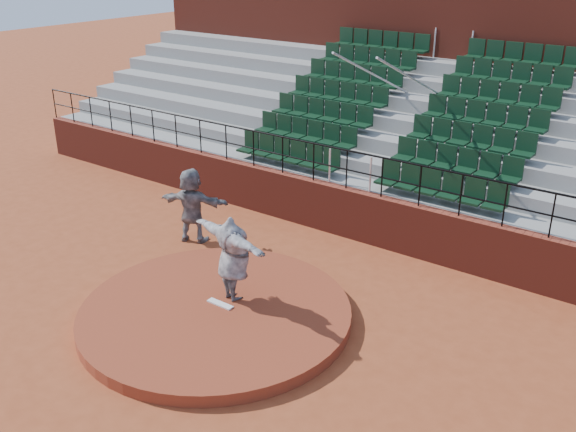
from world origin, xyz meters
name	(u,v)px	position (x,y,z in m)	size (l,w,h in m)	color
ground	(216,318)	(0.00, 0.00, 0.00)	(90.00, 90.00, 0.00)	#994322
pitchers_mound	(216,313)	(0.00, 0.00, 0.12)	(5.50, 5.50, 0.25)	maroon
pitching_rubber	(220,304)	(0.00, 0.15, 0.27)	(0.60, 0.15, 0.03)	white
boundary_wall	(345,212)	(0.00, 5.00, 0.65)	(24.00, 0.30, 1.30)	maroon
wall_railing	(347,161)	(0.00, 5.00, 2.03)	(24.04, 0.05, 1.03)	black
seating_deck	(411,148)	(0.00, 8.65, 1.44)	(24.00, 5.97, 4.63)	gray
press_box_facade	(469,58)	(0.00, 12.60, 3.55)	(24.00, 3.00, 7.10)	maroon
pitcher	(233,258)	(0.06, 0.53, 1.17)	(2.26, 0.62, 1.84)	black
fielder	(192,205)	(-2.94, 2.44, 0.97)	(1.79, 0.57, 1.93)	black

